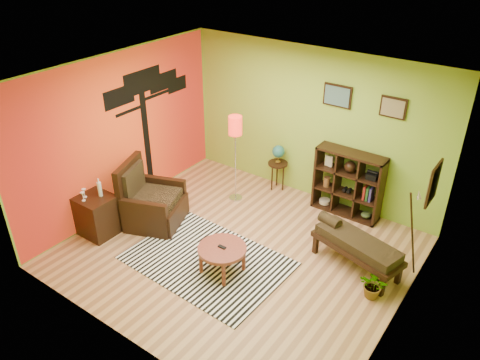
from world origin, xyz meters
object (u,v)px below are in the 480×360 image
Objects in this scene: armchair at (151,205)px; side_cabinet at (97,215)px; coffee_table at (222,251)px; globe_table at (278,156)px; floor_lamp at (235,133)px; cube_shelf at (349,184)px; potted_plant at (374,288)px; bench at (355,244)px.

armchair reaches higher than side_cabinet.
globe_table reaches higher than coffee_table.
floor_lamp reaches higher than cube_shelf.
coffee_table reaches higher than potted_plant.
floor_lamp is (-1.06, 1.80, 0.96)m from coffee_table.
coffee_table is at bearing -140.77° from bench.
globe_table is 2.55m from bench.
floor_lamp reaches higher than potted_plant.
coffee_table is 0.48× the size of bench.
bench is at bearing 137.50° from potted_plant.
armchair reaches higher than globe_table.
bench is (3.35, 0.91, 0.08)m from armchair.
globe_table is at bearing 61.00° from side_cabinet.
armchair is at bearing 169.36° from coffee_table.
potted_plant is at bearing 15.61° from side_cabinet.
globe_table is (1.66, 2.99, 0.35)m from side_cabinet.
side_cabinet reaches higher than globe_table.
bench is (3.82, 1.67, 0.06)m from side_cabinet.
armchair is at bearing 57.96° from side_cabinet.
side_cabinet is 0.68× the size of bench.
globe_table is 2.18× the size of potted_plant.
coffee_table is 2.67m from globe_table.
potted_plant is at bearing 21.19° from coffee_table.
bench is at bearing -11.79° from floor_lamp.
cube_shelf reaches higher than globe_table.
globe_table is 1.46m from cube_shelf.
bench is 0.73m from potted_plant.
cube_shelf is (3.11, 2.97, 0.25)m from side_cabinet.
globe_table is at bearing 148.58° from bench.
floor_lamp is 2.81m from bench.
armchair is at bearing -140.00° from cube_shelf.
side_cabinet is 3.44m from globe_table.
side_cabinet is at bearing -169.63° from coffee_table.
potted_plant is (3.85, 0.45, -0.17)m from armchair.
armchair is 3.45m from cube_shelf.
bench is (1.54, 1.25, 0.04)m from coffee_table.
armchair is at bearing -117.24° from floor_lamp.
cube_shelf is 2.18m from potted_plant.
side_cabinet is 4.31m from cube_shelf.
side_cabinet is at bearing -164.39° from potted_plant.
side_cabinet is 4.50m from potted_plant.
coffee_table is 0.71× the size of side_cabinet.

